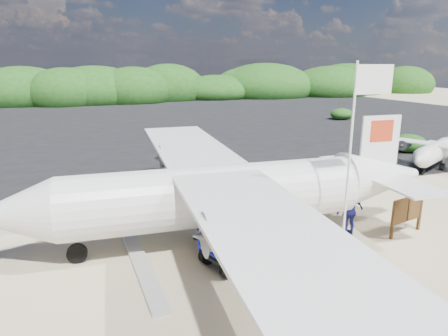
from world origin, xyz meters
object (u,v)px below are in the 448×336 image
at_px(baggage_cart, 243,261).
at_px(crew_c, 350,211).
at_px(flagpole, 341,265).
at_px(aircraft_large, 281,137).
at_px(signboard, 405,234).
at_px(aircraft_small, 51,121).
at_px(crew_a, 261,188).
at_px(crew_b, 199,215).

distance_m(baggage_cart, crew_c, 4.49).
xyz_separation_m(flagpole, aircraft_large, (9.47, 20.00, 0.00)).
bearing_deg(aircraft_large, crew_c, 73.03).
relative_size(signboard, crew_c, 0.95).
relative_size(baggage_cart, aircraft_small, 0.43).
height_order(baggage_cart, flagpole, flagpole).
distance_m(crew_a, aircraft_small, 33.62).
height_order(signboard, crew_c, crew_c).
xyz_separation_m(crew_c, aircraft_small, (-10.45, 35.98, -0.93)).
relative_size(signboard, aircraft_small, 0.28).
xyz_separation_m(signboard, crew_a, (-3.75, 4.26, 0.94)).
bearing_deg(baggage_cart, aircraft_small, 84.62).
relative_size(crew_b, aircraft_large, 0.10).
distance_m(crew_a, crew_b, 3.76).
distance_m(flagpole, aircraft_large, 22.13).
distance_m(signboard, aircraft_small, 38.77).
relative_size(flagpole, aircraft_small, 0.98).
distance_m(crew_a, aircraft_large, 17.58).
relative_size(flagpole, signboard, 3.45).
bearing_deg(signboard, baggage_cart, 167.14).
relative_size(baggage_cart, crew_b, 1.52).
xyz_separation_m(baggage_cart, flagpole, (2.69, -1.41, 0.00)).
relative_size(flagpole, crew_c, 3.29).
xyz_separation_m(signboard, crew_b, (-7.07, 2.49, 0.89)).
xyz_separation_m(crew_b, crew_c, (5.10, -1.75, 0.04)).
distance_m(signboard, crew_c, 2.30).
bearing_deg(crew_c, aircraft_small, -72.59).
bearing_deg(baggage_cart, crew_b, 94.05).
bearing_deg(baggage_cart, flagpole, -42.53).
distance_m(signboard, crew_a, 5.75).
xyz_separation_m(baggage_cart, crew_b, (-0.72, 2.11, 0.89)).
xyz_separation_m(crew_a, crew_c, (1.78, -3.52, -0.01)).
xyz_separation_m(crew_a, crew_b, (-3.32, -1.77, -0.05)).
relative_size(signboard, aircraft_large, 0.10).
bearing_deg(crew_c, signboard, 160.60).
bearing_deg(crew_a, crew_b, 32.74).
distance_m(baggage_cart, aircraft_small, 36.84).
bearing_deg(aircraft_large, crew_b, 58.12).
xyz_separation_m(baggage_cart, crew_a, (2.60, 3.88, 0.94)).
height_order(baggage_cart, aircraft_small, aircraft_small).
relative_size(baggage_cart, flagpole, 0.44).
height_order(signboard, crew_a, crew_a).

